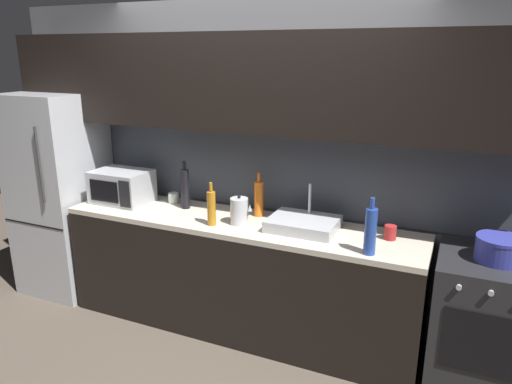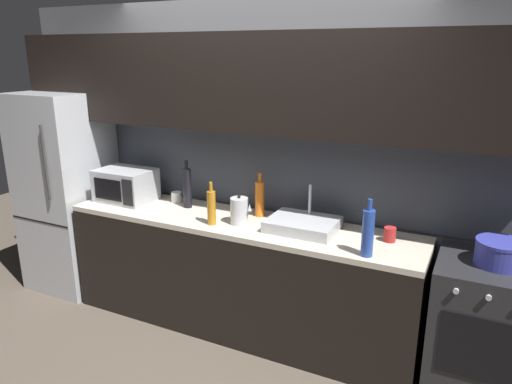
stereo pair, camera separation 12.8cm
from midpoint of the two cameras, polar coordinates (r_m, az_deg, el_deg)
back_wall at (r=3.65m, az=-1.32°, el=7.64°), size 4.50×0.44×2.50m
counter_run at (r=3.74m, az=-3.19°, el=-9.94°), size 2.76×0.60×0.90m
refrigerator at (r=4.61m, az=-23.17°, el=-0.22°), size 0.68×0.69×1.78m
oven_range at (r=3.40m, az=24.48°, el=-14.37°), size 0.60×0.62×0.90m
microwave at (r=4.12m, az=-16.70°, el=0.64°), size 0.46×0.35×0.27m
sink_basin at (r=3.38m, az=4.64°, el=-3.82°), size 0.48×0.38×0.30m
kettle at (r=3.45m, az=-3.08°, el=-2.32°), size 0.17×0.13×0.22m
wine_bottle_blue at (r=3.00m, az=12.43°, el=-4.58°), size 0.07×0.07×0.37m
wine_bottle_amber at (r=3.44m, az=-6.46°, el=-1.90°), size 0.06×0.06×0.32m
wine_bottle_dark at (r=3.83m, az=-9.49°, el=0.42°), size 0.07×0.07×0.39m
wine_bottle_orange at (r=3.61m, az=-0.67°, el=-0.77°), size 0.07×0.07×0.34m
mug_clear at (r=4.02m, az=-10.80°, el=-0.72°), size 0.09×0.09×0.09m
mug_red at (r=3.30m, az=14.79°, el=-4.75°), size 0.08×0.08×0.10m
cooking_pot at (r=3.18m, az=26.21°, el=-6.20°), size 0.28×0.28×0.15m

